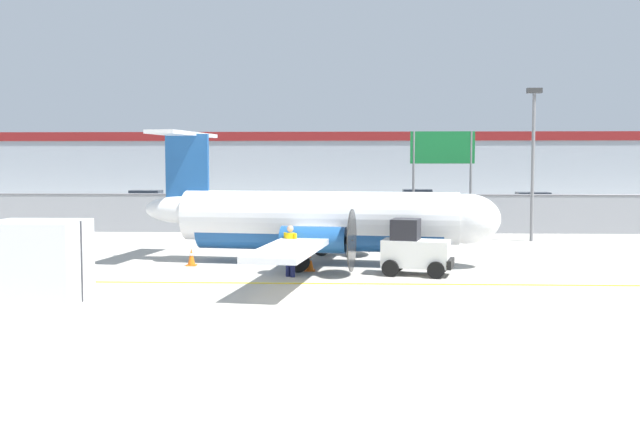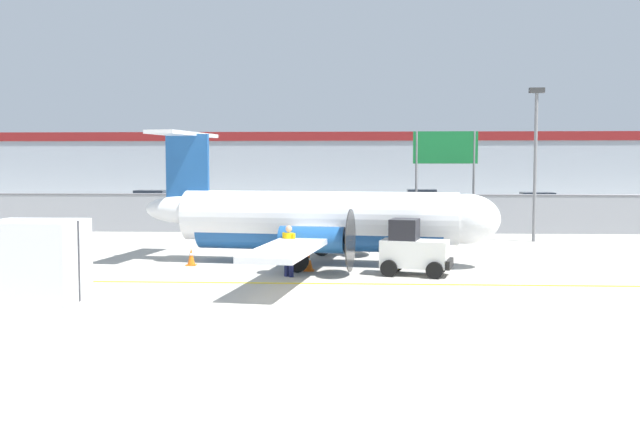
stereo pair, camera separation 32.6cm
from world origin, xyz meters
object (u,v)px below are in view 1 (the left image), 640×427
(parked_car_0, at_px, (148,201))
(parked_car_3, at_px, (419,200))
(apron_light_pole, at_px, (533,151))
(highway_sign, at_px, (442,156))
(parked_car_4, at_px, (534,204))
(baggage_tug, at_px, (414,250))
(cargo_container, at_px, (38,261))
(traffic_cone_near_right, at_px, (258,252))
(traffic_cone_far_left, at_px, (191,257))
(traffic_cone_near_left, at_px, (310,262))
(parked_car_2, at_px, (314,207))
(commuter_airplane, at_px, (325,221))
(parked_car_1, at_px, (228,204))
(ground_crew_worker, at_px, (290,248))

(parked_car_0, bearing_deg, parked_car_3, 7.92)
(apron_light_pole, height_order, highway_sign, apron_light_pole)
(parked_car_4, bearing_deg, parked_car_0, 178.24)
(parked_car_4, bearing_deg, baggage_tug, -109.12)
(cargo_container, height_order, apron_light_pole, apron_light_pole)
(baggage_tug, bearing_deg, apron_light_pole, 72.06)
(baggage_tug, xyz_separation_m, traffic_cone_near_right, (-5.68, 3.25, -0.54))
(parked_car_3, height_order, apron_light_pole, apron_light_pole)
(baggage_tug, distance_m, traffic_cone_far_left, 8.16)
(parked_car_4, bearing_deg, cargo_container, -121.16)
(cargo_container, xyz_separation_m, traffic_cone_near_left, (7.05, 5.77, -0.79))
(baggage_tug, xyz_separation_m, parked_car_4, (10.73, 26.28, 0.04))
(parked_car_2, height_order, parked_car_4, same)
(parked_car_0, height_order, highway_sign, highway_sign)
(commuter_airplane, xyz_separation_m, traffic_cone_far_left, (-4.86, -0.74, -1.29))
(apron_light_pole, bearing_deg, parked_car_1, 138.95)
(cargo_container, bearing_deg, commuter_airplane, 45.68)
(apron_light_pole, bearing_deg, traffic_cone_far_left, -149.02)
(parked_car_0, height_order, parked_car_4, same)
(parked_car_3, bearing_deg, apron_light_pole, -80.24)
(baggage_tug, distance_m, cargo_container, 11.74)
(commuter_airplane, xyz_separation_m, parked_car_2, (-1.38, 19.76, -0.71))
(parked_car_2, xyz_separation_m, highway_sign, (7.50, -5.80, 3.24))
(baggage_tug, height_order, highway_sign, highway_sign)
(traffic_cone_near_right, distance_m, highway_sign, 16.31)
(commuter_airplane, bearing_deg, traffic_cone_far_left, -163.23)
(apron_light_pole, bearing_deg, cargo_container, -137.81)
(traffic_cone_near_left, relative_size, parked_car_4, 0.15)
(parked_car_1, distance_m, parked_car_2, 6.90)
(traffic_cone_far_left, bearing_deg, traffic_cone_near_right, 32.84)
(apron_light_pole, bearing_deg, parked_car_2, 132.99)
(traffic_cone_far_left, relative_size, parked_car_3, 0.15)
(cargo_container, distance_m, highway_sign, 25.67)
(parked_car_3, distance_m, highway_sign, 15.28)
(parked_car_1, relative_size, parked_car_2, 1.00)
(traffic_cone_near_right, bearing_deg, cargo_container, -120.66)
(parked_car_0, distance_m, highway_sign, 23.84)
(traffic_cone_near_right, relative_size, parked_car_1, 0.15)
(ground_crew_worker, relative_size, parked_car_2, 0.39)
(traffic_cone_near_left, height_order, traffic_cone_near_right, same)
(parked_car_1, bearing_deg, traffic_cone_far_left, 102.88)
(traffic_cone_near_left, distance_m, traffic_cone_near_right, 3.31)
(traffic_cone_far_left, height_order, apron_light_pole, apron_light_pole)
(traffic_cone_near_right, xyz_separation_m, parked_car_3, (8.87, 28.16, 0.58))
(baggage_tug, relative_size, parked_car_0, 0.60)
(parked_car_0, relative_size, parked_car_1, 0.96)
(parked_car_3, bearing_deg, traffic_cone_near_right, -106.82)
(traffic_cone_near_right, height_order, apron_light_pole, apron_light_pole)
(commuter_airplane, relative_size, traffic_cone_near_left, 25.10)
(cargo_container, distance_m, traffic_cone_near_right, 9.68)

